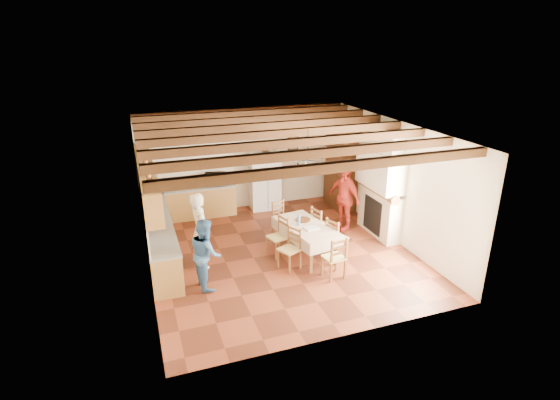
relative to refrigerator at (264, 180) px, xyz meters
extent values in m
cube|color=#4B1F12|center=(-0.55, -2.99, -0.88)|extent=(6.00, 6.50, 0.02)
cube|color=white|center=(-0.55, -2.99, 2.14)|extent=(6.00, 6.50, 0.02)
cube|color=beige|center=(-0.55, 0.27, 0.63)|extent=(6.00, 0.02, 3.00)
cube|color=beige|center=(-0.55, -6.25, 0.63)|extent=(6.00, 0.02, 3.00)
cube|color=beige|center=(-3.56, -2.99, 0.63)|extent=(0.02, 6.50, 3.00)
cube|color=beige|center=(2.46, -2.99, 0.63)|extent=(0.02, 6.50, 3.00)
cube|color=brown|center=(-3.25, -1.94, -0.44)|extent=(0.60, 4.30, 0.86)
cube|color=brown|center=(-2.10, -0.04, -0.44)|extent=(2.30, 0.60, 0.86)
cube|color=gray|center=(-3.25, -1.94, 0.01)|extent=(0.62, 4.30, 0.04)
cube|color=gray|center=(-2.10, -0.04, 0.01)|extent=(2.34, 0.62, 0.04)
cube|color=beige|center=(-3.54, -1.94, 0.33)|extent=(0.03, 4.30, 0.60)
cube|color=beige|center=(-2.10, 0.25, 0.33)|extent=(2.30, 0.03, 0.60)
cube|color=brown|center=(-3.38, -1.94, 0.98)|extent=(0.35, 4.20, 0.70)
cube|color=black|center=(1.00, 0.24, 0.98)|extent=(0.34, 0.03, 0.42)
cube|color=silver|center=(0.00, 0.00, 0.00)|extent=(0.91, 0.76, 1.73)
cube|color=beige|center=(0.00, -3.23, -0.13)|extent=(1.17, 1.86, 0.05)
cube|color=brown|center=(-0.22, -4.05, -0.51)|extent=(0.08, 0.08, 0.71)
cube|color=brown|center=(0.48, -3.93, -0.51)|extent=(0.08, 0.08, 0.71)
cube|color=brown|center=(-0.48, -2.53, -0.51)|extent=(0.08, 0.08, 0.71)
cube|color=brown|center=(0.22, -2.41, -0.51)|extent=(0.08, 0.08, 0.71)
torus|color=black|center=(0.00, -3.23, 1.38)|extent=(0.47, 0.47, 0.03)
imported|color=silver|center=(-2.40, -2.95, 0.01)|extent=(0.49, 0.68, 1.75)
imported|color=#3B6AA3|center=(-2.45, -3.81, -0.12)|extent=(0.63, 0.78, 1.49)
imported|color=red|center=(1.51, -2.19, 0.02)|extent=(0.75, 1.12, 1.77)
imported|color=silver|center=(-1.46, -0.04, 0.20)|extent=(0.67, 0.53, 0.33)
imported|color=#3A1A0E|center=(0.05, 0.00, 1.01)|extent=(0.35, 0.35, 0.29)
camera|label=1|loc=(-3.65, -11.78, 4.05)|focal=28.00mm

